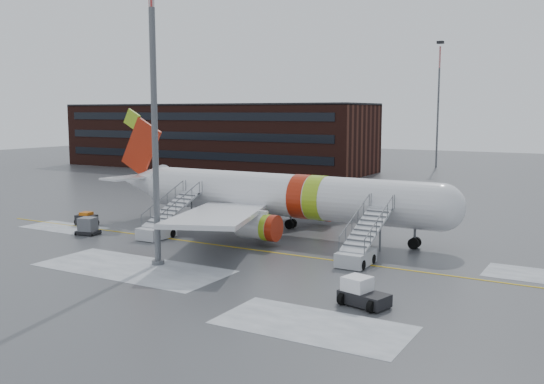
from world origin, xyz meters
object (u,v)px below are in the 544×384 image
Objects in this scene: airstair_aft at (162,225)px; light_mast_near at (154,98)px; airstair_fwd at (360,248)px; pushback_tug at (362,293)px; airliner at (274,195)px; baggage_tractor at (86,220)px; uld_container at (88,227)px.

airstair_aft is 14.44m from light_mast_near.
airstair_fwd is at bearing 31.48° from light_mast_near.
pushback_tug is 19.59m from light_mast_near.
light_mast_near is at bearing -96.15° from airliner.
airstair_aft is at bearing -3.65° from baggage_tractor.
airstair_fwd is 18.38m from airstair_aft.
airliner is 4.55× the size of airstair_aft.
baggage_tractor is at bearing 138.21° from uld_container.
uld_container is 17.39m from light_mast_near.
pushback_tug is 1.19× the size of baggage_tractor.
uld_container is at bearing -158.72° from airstair_aft.
airstair_aft is at bearing 21.28° from uld_container.
airstair_fwd is 2.98× the size of baggage_tractor.
airstair_aft is 0.34× the size of light_mast_near.
airstair_fwd is 18.06m from light_mast_near.
airstair_aft is 2.51× the size of pushback_tug.
pushback_tug is 0.14× the size of light_mast_near.
airstair_aft is at bearing 157.80° from pushback_tug.
airstair_fwd is at bearing 0.00° from airstair_aft.
baggage_tractor is at bearing 152.66° from light_mast_near.
light_mast_near is at bearing 174.96° from pushback_tug.
airliner is 16.49m from light_mast_near.
airstair_fwd is 28.30m from baggage_tractor.
light_mast_near reaches higher than uld_container.
baggage_tractor is (-3.50, 3.13, -0.17)m from uld_container.
airliner is at bearing 133.14° from pushback_tug.
uld_container is (-6.41, -2.50, -0.35)m from airstair_aft.
pushback_tug is at bearing -12.87° from uld_container.
airliner is 10.23m from airstair_aft.
airstair_fwd is 2.51× the size of pushback_tug.
light_mast_near is (-12.39, -7.59, 10.73)m from airstair_fwd.
airliner reaches higher than airstair_fwd.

